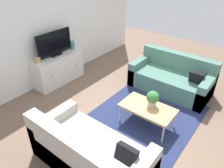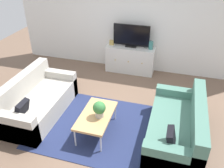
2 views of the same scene
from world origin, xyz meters
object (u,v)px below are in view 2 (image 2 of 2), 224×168
tv_console (130,59)px  potted_plant (99,109)px  mantel_clock (112,42)px  flat_screen_tv (131,36)px  coffee_table (96,116)px  couch_left_side (35,102)px  couch_right_side (180,129)px  glass_vase (151,45)px

tv_console → potted_plant: bearing=-89.6°
potted_plant → mantel_clock: size_ratio=2.39×
flat_screen_tv → mantel_clock: 0.57m
coffee_table → couch_left_side: bearing=172.3°
coffee_table → tv_console: 2.56m
tv_console → mantel_clock: (-0.52, 0.00, 0.42)m
tv_console → mantel_clock: size_ratio=9.88×
mantel_clock → couch_left_side: bearing=-111.4°
couch_right_side → tv_console: 2.77m
coffee_table → mantel_clock: (-0.46, 2.56, 0.39)m
couch_left_side → tv_console: (1.45, 2.37, 0.07)m
couch_right_side → glass_vase: size_ratio=8.68×
couch_left_side → coffee_table: 1.41m
coffee_table → potted_plant: 0.22m
couch_left_side → coffee_table: size_ratio=1.85×
coffee_table → mantel_clock: size_ratio=7.54×
potted_plant → flat_screen_tv: bearing=90.4°
coffee_table → tv_console: (0.06, 2.56, -0.03)m
coffee_table → glass_vase: bearing=77.2°
couch_left_side → glass_vase: size_ratio=8.68×
couch_left_side → potted_plant: bearing=-8.7°
glass_vase → couch_right_side: bearing=-69.3°
tv_console → mantel_clock: 0.67m
potted_plant → glass_vase: 2.66m
mantel_clock → tv_console: bearing=-0.0°
flat_screen_tv → coffee_table: bearing=-91.4°
couch_right_side → coffee_table: size_ratio=1.85×
flat_screen_tv → potted_plant: bearing=-89.6°
couch_right_side → coffee_table: (-1.48, -0.19, 0.10)m
coffee_table → glass_vase: (0.58, 2.56, 0.43)m
couch_right_side → coffee_table: bearing=-172.8°
mantel_clock → potted_plant: bearing=-78.3°
potted_plant → flat_screen_tv: (-0.02, 2.62, 0.42)m
couch_right_side → tv_console: (-1.42, 2.37, 0.07)m
glass_vase → mantel_clock: glass_vase is taller
coffee_table → tv_console: size_ratio=0.76×
coffee_table → glass_vase: 2.66m
couch_right_side → glass_vase: (-0.90, 2.37, 0.54)m
coffee_table → flat_screen_tv: (0.06, 2.58, 0.62)m
coffee_table → flat_screen_tv: 2.66m
mantel_clock → glass_vase: bearing=0.0°
mantel_clock → couch_right_side: bearing=-50.7°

